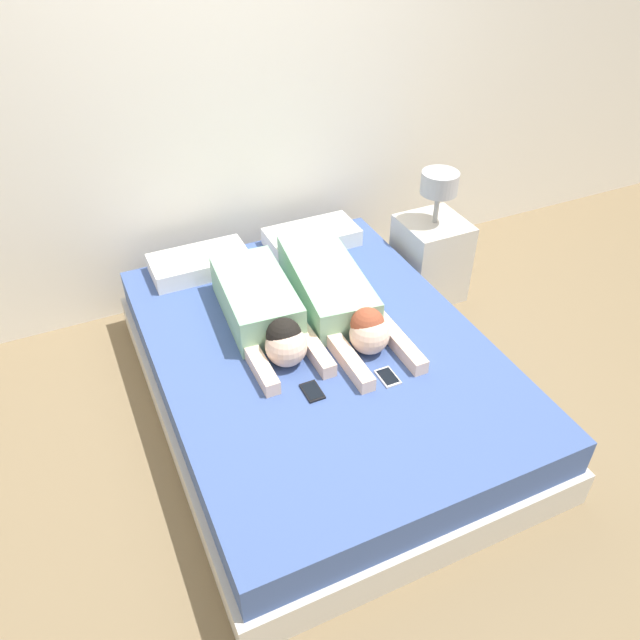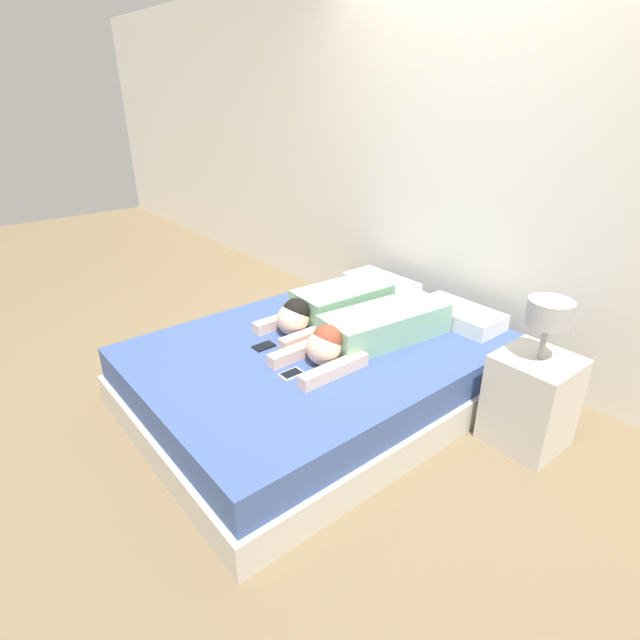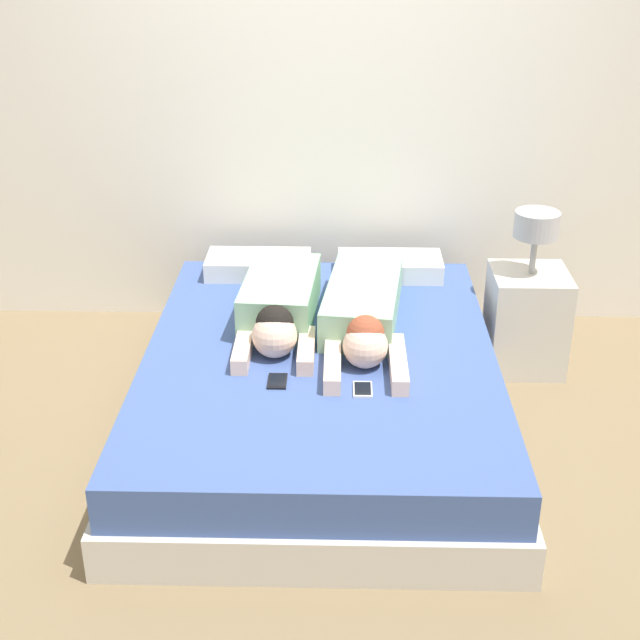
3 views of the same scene
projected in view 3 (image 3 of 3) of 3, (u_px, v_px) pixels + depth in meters
The scene contains 10 objects.
ground_plane at pixel (320, 424), 4.09m from camera, with size 12.00×12.00×0.00m, color #7F6B4C.
wall_back at pixel (326, 85), 4.62m from camera, with size 12.00×0.06×2.60m.
bed at pixel (320, 389), 4.00m from camera, with size 1.60×2.14×0.38m.
pillow_head_left at pixel (259, 265), 4.69m from camera, with size 0.54×0.28×0.10m.
pillow_head_right at pixel (390, 266), 4.67m from camera, with size 0.54×0.28×0.10m.
person_left at pixel (279, 307), 4.10m from camera, with size 0.36×0.91×0.23m.
person_right at pixel (364, 311), 4.08m from camera, with size 0.41×1.15×0.22m.
cell_phone_left at pixel (277, 381), 3.67m from camera, with size 0.08×0.12×0.01m.
cell_phone_right at pixel (363, 389), 3.60m from camera, with size 0.08×0.12×0.01m.
nightstand at pixel (527, 313), 4.47m from camera, with size 0.38×0.38×0.83m.
Camera 3 is at (0.09, -3.47, 2.20)m, focal length 50.00 mm.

